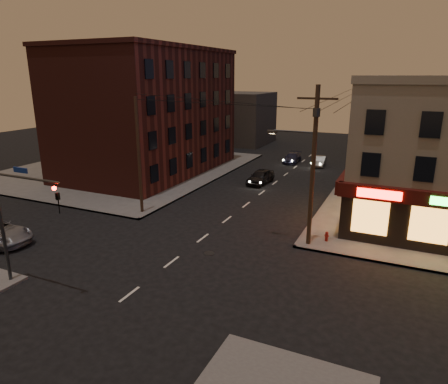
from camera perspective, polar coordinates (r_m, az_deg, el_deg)
The scene contains 14 objects.
ground at distance 24.25m, azimuth -7.51°, elevation -9.90°, with size 120.00×120.00×0.00m, color black.
sidewalk_nw at distance 48.91m, azimuth -13.65°, elevation 3.39°, with size 24.00×28.00×0.15m, color #514F4C.
brick_apartment at distance 45.82m, azimuth -10.69°, elevation 11.06°, with size 12.00×20.00×13.00m, color #491C17.
bg_building_ne_a at distance 56.76m, azimuth 26.93°, elevation 7.36°, with size 10.00×12.00×7.00m, color #3F3D3A.
bg_building_nw at distance 65.53m, azimuth 2.36°, elevation 10.51°, with size 9.00×10.00×8.00m, color #3F3D3A.
bg_building_ne_b at distance 70.68m, azimuth 25.01°, elevation 8.63°, with size 8.00×8.00×6.00m, color #3F3D3A.
utility_pole_main at distance 25.10m, azimuth 12.41°, elevation 4.70°, with size 4.20×0.44×10.00m.
utility_pole_far at distance 50.87m, azimuth 19.09°, elevation 8.69°, with size 0.26×0.26×9.00m, color #382619.
utility_pole_west at distance 31.58m, azimuth -12.07°, elevation 5.01°, with size 0.24×0.24×9.00m, color #382619.
traffic_signal at distance 22.50m, azimuth -27.91°, elevation -2.44°, with size 4.49×0.32×6.47m.
sedan_near at distance 40.85m, azimuth 5.24°, elevation 2.20°, with size 1.70×4.22×1.44m, color black.
sedan_mid at distance 50.09m, azimuth 13.53°, elevation 4.31°, with size 1.26×3.62×1.19m, color slate.
sedan_far at distance 51.37m, azimuth 9.71°, elevation 4.82°, with size 1.67×4.10×1.19m, color #1B1D36.
fire_hydrant at distance 27.24m, azimuth 14.45°, elevation -6.08°, with size 0.30×0.30×0.66m.
Camera 1 is at (11.85, -18.26, 10.67)m, focal length 32.00 mm.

